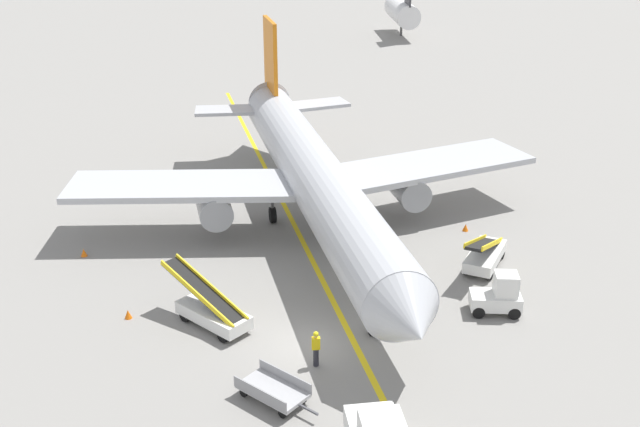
# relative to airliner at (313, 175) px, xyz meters

# --- Properties ---
(ground_plane) EXTENTS (300.00, 300.00, 0.00)m
(ground_plane) POSITION_rel_airliner_xyz_m (-1.18, -12.44, -3.42)
(ground_plane) COLOR gray
(taxi_line_yellow) EXTENTS (12.08, 79.17, 0.01)m
(taxi_line_yellow) POSITION_rel_airliner_xyz_m (0.08, -7.44, -3.41)
(taxi_line_yellow) COLOR yellow
(taxi_line_yellow) RESTS_ON ground
(airliner) EXTENTS (28.30, 35.29, 10.10)m
(airliner) POSITION_rel_airliner_xyz_m (0.00, 0.00, 0.00)
(airliner) COLOR #B2B5BA
(airliner) RESTS_ON ground
(baggage_tug_near_wing) EXTENTS (2.56, 1.64, 2.10)m
(baggage_tug_near_wing) POSITION_rel_airliner_xyz_m (8.06, -10.48, -2.49)
(baggage_tug_near_wing) COLOR silver
(baggage_tug_near_wing) RESTS_ON ground
(belt_loader_forward_hold) EXTENTS (4.35, 4.49, 2.59)m
(belt_loader_forward_hold) POSITION_rel_airliner_xyz_m (-5.59, -10.39, -2.64)
(belt_loader_forward_hold) COLOR silver
(belt_loader_forward_hold) RESTS_ON ground
(belt_loader_aft_hold) EXTENTS (3.58, 4.96, 2.59)m
(belt_loader_aft_hold) POSITION_rel_airliner_xyz_m (8.73, -5.79, -2.64)
(belt_loader_aft_hold) COLOR silver
(belt_loader_aft_hold) RESTS_ON ground
(baggage_cart_loaded) EXTENTS (3.25, 3.20, 0.94)m
(baggage_cart_loaded) POSITION_rel_airliner_xyz_m (-2.94, -16.31, -2.95)
(baggage_cart_loaded) COLOR #A5A5A8
(baggage_cart_loaded) RESTS_ON ground
(ground_crew_marshaller) EXTENTS (0.36, 0.24, 1.70)m
(ground_crew_marshaller) POSITION_rel_airliner_xyz_m (-1.03, -14.11, -2.51)
(ground_crew_marshaller) COLOR #26262D
(ground_crew_marshaller) RESTS_ON ground
(safety_cone_nose_left) EXTENTS (0.36, 0.36, 0.44)m
(safety_cone_nose_left) POSITION_rel_airliner_xyz_m (-12.96, -2.56, -3.20)
(safety_cone_nose_left) COLOR orange
(safety_cone_nose_left) RESTS_ON ground
(safety_cone_nose_right) EXTENTS (0.36, 0.36, 0.44)m
(safety_cone_nose_right) POSITION_rel_airliner_xyz_m (-9.61, -9.44, -3.20)
(safety_cone_nose_right) COLOR orange
(safety_cone_nose_right) RESTS_ON ground
(safety_cone_wingtip_left) EXTENTS (0.36, 0.36, 0.44)m
(safety_cone_wingtip_left) POSITION_rel_airliner_xyz_m (8.96, -1.15, -3.20)
(safety_cone_wingtip_left) COLOR orange
(safety_cone_wingtip_left) RESTS_ON ground
(distant_aircraft_mid_left) EXTENTS (3.00, 10.10, 8.80)m
(distant_aircraft_mid_left) POSITION_rel_airliner_xyz_m (16.42, 59.56, -0.20)
(distant_aircraft_mid_left) COLOR silver
(distant_aircraft_mid_left) RESTS_ON ground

